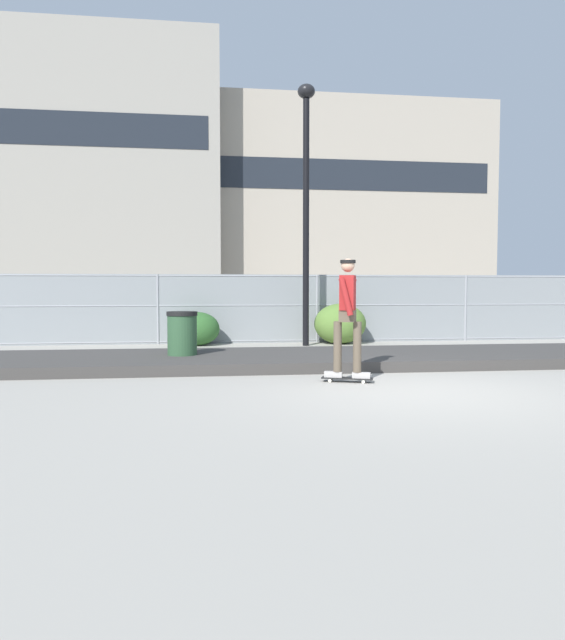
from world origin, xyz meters
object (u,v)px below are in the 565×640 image
parked_car_near (160,309)px  shrub_left (198,329)px  parked_car_far (504,307)px  street_lamp (306,184)px  skateboard (347,378)px  parked_car_mid (324,308)px  shrub_center (340,324)px  skater (348,310)px  trash_bin (182,338)px

parked_car_near → shrub_left: size_ratio=4.04×
parked_car_far → street_lamp: bearing=-152.1°
skateboard → street_lamp: (0.31, 5.75, 4.07)m
parked_car_mid → shrub_left: bearing=-136.6°
skateboard → shrub_center: 6.26m
skateboard → skater: (-0.00, 0.00, 1.08)m
shrub_center → parked_car_far: bearing=29.0°
skateboard → shrub_left: (-2.45, 6.12, 0.38)m
parked_car_mid → street_lamp: bearing=-107.4°
parked_car_far → shrub_left: 10.96m
parked_car_mid → shrub_left: size_ratio=3.95×
street_lamp → parked_car_far: size_ratio=1.46×
skateboard → parked_car_far: (7.89, 9.75, 0.78)m
parked_car_far → shrub_center: size_ratio=3.27×
street_lamp → parked_car_near: 6.47m
skateboard → skater: size_ratio=0.44×
parked_car_far → shrub_left: bearing=-160.6°
skater → trash_bin: 3.62m
skateboard → street_lamp: street_lamp is taller
parked_car_mid → shrub_left: (-4.08, -3.86, -0.40)m
parked_car_far → trash_bin: bearing=-145.0°
parked_car_near → parked_car_mid: bearing=3.9°
parked_car_near → trash_bin: bearing=-81.9°
skateboard → parked_car_far: bearing=51.0°
shrub_left → shrub_center: (3.75, -0.01, 0.10)m
street_lamp → shrub_center: (0.98, 0.35, -3.59)m
parked_car_near → street_lamp: bearing=-44.0°
parked_car_far → skateboard: bearing=-129.0°
skater → trash_bin: skater is taller
street_lamp → parked_car_far: bearing=27.9°
skater → skateboard: bearing=0.0°
skateboard → shrub_left: bearing=111.8°
shrub_center → trash_bin: size_ratio=1.35×
skateboard → shrub_left: 6.60m
skater → parked_car_near: bearing=111.0°
shrub_center → street_lamp: bearing=-160.4°
parked_car_mid → parked_car_far: bearing=-2.0°
trash_bin → parked_car_mid: bearing=60.5°
skater → shrub_center: (1.30, 6.10, -0.60)m
parked_car_mid → shrub_center: bearing=-95.0°
parked_car_near → trash_bin: (1.03, -7.25, -0.32)m
skater → parked_car_mid: size_ratio=0.42×
street_lamp → parked_car_near: size_ratio=1.46×
skater → street_lamp: street_lamp is taller
street_lamp → parked_car_mid: size_ratio=1.49×
skater → shrub_center: skater is taller
parked_car_near → shrub_center: (4.99, -3.51, -0.30)m
parked_car_far → parked_car_mid: bearing=178.0°
street_lamp → parked_car_near: street_lamp is taller
shrub_left → shrub_center: shrub_center is taller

